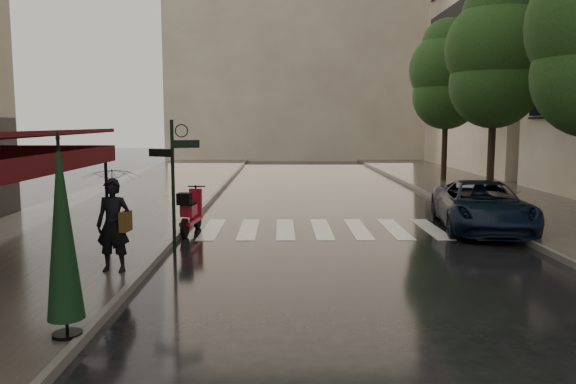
{
  "coord_description": "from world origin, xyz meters",
  "views": [
    {
      "loc": [
        1.29,
        -9.84,
        3.02
      ],
      "look_at": [
        1.45,
        3.36,
        1.4
      ],
      "focal_mm": 35.0,
      "sensor_mm": 36.0,
      "label": 1
    }
  ],
  "objects_px": {
    "pedestrian_with_umbrella": "(112,186)",
    "parked_car": "(482,206)",
    "parasol_front": "(62,230)",
    "scooter": "(191,213)"
  },
  "relations": [
    {
      "from": "scooter",
      "to": "parked_car",
      "type": "height_order",
      "value": "parked_car"
    },
    {
      "from": "parked_car",
      "to": "parasol_front",
      "type": "height_order",
      "value": "parasol_front"
    },
    {
      "from": "pedestrian_with_umbrella",
      "to": "scooter",
      "type": "xyz_separation_m",
      "value": [
        0.79,
        4.42,
        -1.23
      ]
    },
    {
      "from": "pedestrian_with_umbrella",
      "to": "parked_car",
      "type": "distance_m",
      "value": 10.29
    },
    {
      "from": "pedestrian_with_umbrella",
      "to": "parked_car",
      "type": "bearing_deg",
      "value": 34.6
    },
    {
      "from": "parasol_front",
      "to": "parked_car",
      "type": "bearing_deg",
      "value": 43.75
    },
    {
      "from": "pedestrian_with_umbrella",
      "to": "parked_car",
      "type": "relative_size",
      "value": 0.51
    },
    {
      "from": "pedestrian_with_umbrella",
      "to": "parasol_front",
      "type": "relative_size",
      "value": 0.92
    },
    {
      "from": "parked_car",
      "to": "pedestrian_with_umbrella",
      "type": "bearing_deg",
      "value": -143.82
    },
    {
      "from": "scooter",
      "to": "parasol_front",
      "type": "bearing_deg",
      "value": -87.46
    }
  ]
}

